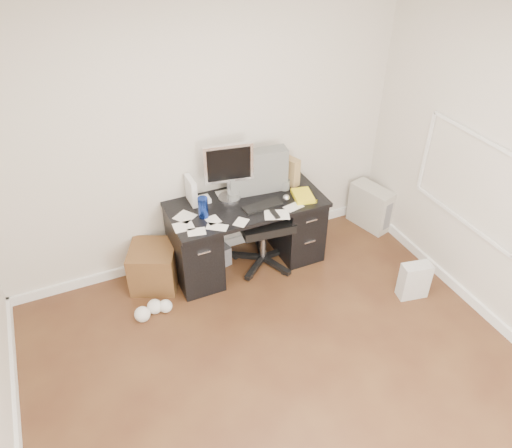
{
  "coord_description": "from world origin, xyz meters",
  "views": [
    {
      "loc": [
        -1.24,
        -2.01,
        3.38
      ],
      "look_at": [
        0.2,
        1.2,
        0.83
      ],
      "focal_mm": 35.0,
      "sensor_mm": 36.0,
      "label": 1
    }
  ],
  "objects": [
    {
      "name": "office_chair",
      "position": [
        0.46,
        1.61,
        0.59
      ],
      "size": [
        0.74,
        0.74,
        1.19
      ],
      "primitive_type": null,
      "rotation": [
        0.0,
        0.0,
        -0.11
      ],
      "color": "#555855",
      "rests_on": "ground"
    },
    {
      "name": "room_shell",
      "position": [
        0.03,
        0.03,
        1.66
      ],
      "size": [
        4.02,
        4.02,
        2.71
      ],
      "color": "beige",
      "rests_on": "ground"
    },
    {
      "name": "computer_mouse",
      "position": [
        0.66,
        1.52,
        0.78
      ],
      "size": [
        0.08,
        0.08,
        0.07
      ],
      "primitive_type": "sphere",
      "rotation": [
        0.0,
        0.0,
        0.26
      ],
      "color": "silver",
      "rests_on": "desk"
    },
    {
      "name": "magazine_file",
      "position": [
        0.83,
        1.82,
        0.89
      ],
      "size": [
        0.21,
        0.28,
        0.29
      ],
      "primitive_type": "cube",
      "rotation": [
        0.0,
        0.0,
        0.38
      ],
      "color": "olive",
      "rests_on": "desk"
    },
    {
      "name": "desk",
      "position": [
        0.3,
        1.65,
        0.4
      ],
      "size": [
        1.5,
        0.7,
        0.75
      ],
      "color": "black",
      "rests_on": "ground"
    },
    {
      "name": "paper_remote",
      "position": [
        0.48,
        1.35,
        0.76
      ],
      "size": [
        0.28,
        0.25,
        0.02
      ],
      "primitive_type": null,
      "rotation": [
        0.0,
        0.0,
        -0.37
      ],
      "color": "white",
      "rests_on": "desk"
    },
    {
      "name": "desk_printer",
      "position": [
        -0.07,
        1.8,
        0.11
      ],
      "size": [
        0.43,
        0.38,
        0.22
      ],
      "primitive_type": "cube",
      "rotation": [
        0.0,
        0.0,
        0.22
      ],
      "color": "slate",
      "rests_on": "ground"
    },
    {
      "name": "shopping_bag",
      "position": [
        1.55,
        0.56,
        0.19
      ],
      "size": [
        0.31,
        0.24,
        0.37
      ],
      "primitive_type": "cube",
      "rotation": [
        0.0,
        0.0,
        -0.19
      ],
      "color": "silver",
      "rests_on": "ground"
    },
    {
      "name": "pc_tower",
      "position": [
        1.84,
        1.71,
        0.24
      ],
      "size": [
        0.34,
        0.53,
        0.49
      ],
      "primitive_type": "cube",
      "rotation": [
        0.0,
        0.0,
        0.27
      ],
      "color": "beige",
      "rests_on": "ground"
    },
    {
      "name": "keyboard",
      "position": [
        0.41,
        1.52,
        0.76
      ],
      "size": [
        0.4,
        0.16,
        0.02
      ],
      "primitive_type": "cube",
      "rotation": [
        0.0,
        0.0,
        0.08
      ],
      "color": "black",
      "rests_on": "desk"
    },
    {
      "name": "loose_papers",
      "position": [
        0.1,
        1.6,
        0.75
      ],
      "size": [
        1.1,
        0.6,
        0.0
      ],
      "primitive_type": null,
      "color": "white",
      "rests_on": "desk"
    },
    {
      "name": "white_binder",
      "position": [
        -0.17,
        1.87,
        0.88
      ],
      "size": [
        0.11,
        0.23,
        0.26
      ],
      "primitive_type": "cube",
      "rotation": [
        0.0,
        0.0,
        0.0
      ],
      "color": "white",
      "rests_on": "desk"
    },
    {
      "name": "lcd_monitor",
      "position": [
        0.18,
        1.79,
        1.04
      ],
      "size": [
        0.5,
        0.34,
        0.59
      ],
      "primitive_type": null,
      "rotation": [
        0.0,
        0.0,
        -0.17
      ],
      "color": "silver",
      "rests_on": "desk"
    },
    {
      "name": "yellow_book",
      "position": [
        0.84,
        1.51,
        0.77
      ],
      "size": [
        0.24,
        0.28,
        0.04
      ],
      "primitive_type": "cube",
      "rotation": [
        0.0,
        0.0,
        -0.21
      ],
      "color": "yellow",
      "rests_on": "desk"
    },
    {
      "name": "pen_cup",
      "position": [
        0.65,
        1.9,
        0.85
      ],
      "size": [
        0.09,
        0.09,
        0.21
      ],
      "primitive_type": null,
      "rotation": [
        0.0,
        0.0,
        -0.05
      ],
      "color": "#513417",
      "rests_on": "desk"
    },
    {
      "name": "ground",
      "position": [
        0.0,
        0.0,
        0.0
      ],
      "size": [
        4.0,
        4.0,
        0.0
      ],
      "primitive_type": "plane",
      "color": "#412114",
      "rests_on": "ground"
    },
    {
      "name": "travel_mug",
      "position": [
        -0.15,
        1.6,
        0.85
      ],
      "size": [
        0.11,
        0.11,
        0.2
      ],
      "primitive_type": "cylinder",
      "rotation": [
        0.0,
        0.0,
        0.31
      ],
      "color": "navy",
      "rests_on": "desk"
    },
    {
      "name": "wicker_basket",
      "position": [
        -0.65,
        1.73,
        0.22
      ],
      "size": [
        0.57,
        0.57,
        0.43
      ],
      "primitive_type": "cube",
      "rotation": [
        0.0,
        0.0,
        -0.42
      ],
      "color": "#502E18",
      "rests_on": "ground"
    }
  ]
}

